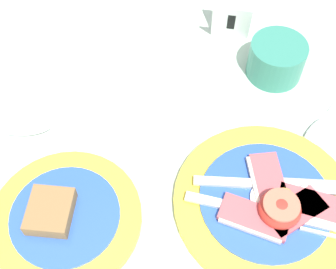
{
  "coord_description": "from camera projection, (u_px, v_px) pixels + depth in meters",
  "views": [
    {
      "loc": [
        -0.06,
        -0.24,
        0.54
      ],
      "look_at": [
        -0.07,
        0.12,
        0.02
      ],
      "focal_mm": 50.0,
      "sensor_mm": 36.0,
      "label": 1
    }
  ],
  "objects": [
    {
      "name": "ground_plane",
      "position": [
        220.0,
        223.0,
        0.58
      ],
      "size": [
        3.0,
        3.0,
        0.0
      ],
      "primitive_type": "plane",
      "color": "#B7CCB7"
    },
    {
      "name": "breakfast_plate",
      "position": [
        268.0,
        203.0,
        0.59
      ],
      "size": [
        0.23,
        0.23,
        0.04
      ],
      "color": "yellow",
      "rests_on": "ground_plane"
    },
    {
      "name": "bread_plate",
      "position": [
        64.0,
        220.0,
        0.57
      ],
      "size": [
        0.19,
        0.19,
        0.04
      ],
      "color": "yellow",
      "rests_on": "ground_plane"
    },
    {
      "name": "sugar_cup",
      "position": [
        277.0,
        58.0,
        0.7
      ],
      "size": [
        0.08,
        0.08,
        0.06
      ],
      "color": "#337F6B",
      "rests_on": "ground_plane"
    },
    {
      "name": "number_card",
      "position": [
        232.0,
        18.0,
        0.74
      ],
      "size": [
        0.07,
        0.05,
        0.07
      ],
      "rotation": [
        0.0,
        0.0,
        -0.15
      ],
      "color": "white",
      "rests_on": "ground_plane"
    },
    {
      "name": "teaspoon_by_saucer",
      "position": [
        325.0,
        122.0,
        0.66
      ],
      "size": [
        0.13,
        0.17,
        0.01
      ],
      "rotation": [
        0.0,
        0.0,
        4.09
      ],
      "color": "silver",
      "rests_on": "ground_plane"
    },
    {
      "name": "teaspoon_near_cup",
      "position": [
        45.0,
        127.0,
        0.66
      ],
      "size": [
        0.19,
        0.04,
        0.01
      ],
      "rotation": [
        0.0,
        0.0,
        3.23
      ],
      "color": "silver",
      "rests_on": "ground_plane"
    }
  ]
}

